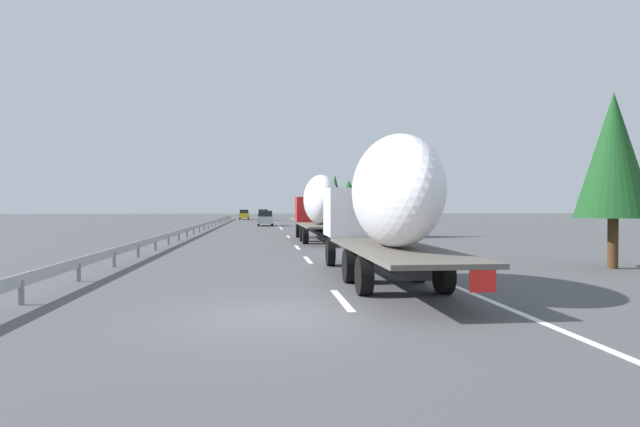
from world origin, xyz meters
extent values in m
plane|color=#4C4C4F|center=(40.00, 0.00, 0.00)|extent=(260.00, 260.00, 0.00)
cube|color=white|center=(2.00, -1.80, 0.00)|extent=(3.20, 0.20, 0.01)
cube|color=white|center=(12.31, -1.80, 0.00)|extent=(3.20, 0.20, 0.01)
cube|color=white|center=(19.67, -1.80, 0.00)|extent=(3.20, 0.20, 0.01)
cube|color=white|center=(30.70, -1.80, 0.00)|extent=(3.20, 0.20, 0.01)
cube|color=white|center=(45.33, -1.80, 0.00)|extent=(3.20, 0.20, 0.01)
cube|color=white|center=(49.63, -1.80, 0.00)|extent=(3.20, 0.20, 0.01)
cube|color=white|center=(55.01, -1.80, 0.00)|extent=(3.20, 0.20, 0.01)
cube|color=white|center=(70.63, -1.80, 0.00)|extent=(3.20, 0.20, 0.01)
cube|color=white|center=(82.20, -1.80, 0.00)|extent=(3.20, 0.20, 0.01)
cube|color=white|center=(45.00, -5.50, 0.00)|extent=(110.00, 0.20, 0.01)
cube|color=#B21919|center=(29.78, -3.60, 2.15)|extent=(2.40, 2.50, 1.90)
cube|color=black|center=(30.88, -3.60, 2.65)|extent=(0.08, 2.12, 0.80)
cube|color=#262628|center=(26.77, -3.60, 0.67)|extent=(11.06, 0.70, 0.24)
cube|color=#59544C|center=(23.77, -3.60, 1.14)|extent=(9.62, 2.50, 0.12)
ellipsoid|color=white|center=(23.78, -3.60, 2.83)|extent=(6.82, 2.20, 3.26)
cube|color=red|center=(18.99, -4.29, 0.90)|extent=(0.04, 0.56, 0.56)
cylinder|color=black|center=(29.78, -2.50, 0.52)|extent=(1.04, 0.30, 1.04)
cylinder|color=black|center=(29.78, -4.70, 0.52)|extent=(1.04, 0.30, 1.04)
cylinder|color=black|center=(24.97, -2.50, 0.52)|extent=(1.04, 0.35, 1.04)
cylinder|color=black|center=(24.97, -4.70, 0.52)|extent=(1.04, 0.35, 1.04)
cylinder|color=black|center=(22.57, -2.50, 0.52)|extent=(1.04, 0.35, 1.04)
cylinder|color=black|center=(22.57, -4.70, 0.52)|extent=(1.04, 0.35, 1.04)
cube|color=silver|center=(9.86, -3.60, 2.15)|extent=(2.40, 2.50, 1.90)
cube|color=black|center=(10.96, -3.60, 2.65)|extent=(0.08, 2.12, 0.80)
cube|color=#262628|center=(6.85, -3.60, 0.67)|extent=(11.05, 0.70, 0.24)
cube|color=#59544C|center=(3.85, -3.60, 1.14)|extent=(9.61, 2.50, 0.12)
ellipsoid|color=white|center=(3.87, -3.60, 2.82)|extent=(6.72, 2.20, 3.25)
cube|color=red|center=(-0.93, -4.29, 0.90)|extent=(0.04, 0.56, 0.56)
cylinder|color=black|center=(9.86, -2.50, 0.52)|extent=(1.04, 0.30, 1.04)
cylinder|color=black|center=(9.86, -4.70, 0.52)|extent=(1.04, 0.30, 1.04)
cylinder|color=black|center=(5.05, -2.50, 0.52)|extent=(1.04, 0.35, 1.04)
cylinder|color=black|center=(5.05, -4.70, 0.52)|extent=(1.04, 0.35, 1.04)
cylinder|color=black|center=(2.65, -2.50, 0.52)|extent=(1.04, 0.35, 1.04)
cylinder|color=black|center=(2.65, -4.70, 0.52)|extent=(1.04, 0.35, 1.04)
cube|color=gold|center=(87.38, 3.54, 0.74)|extent=(4.03, 1.73, 0.84)
cube|color=black|center=(87.08, 3.54, 1.48)|extent=(2.22, 1.52, 0.64)
cylinder|color=black|center=(88.63, 4.30, 0.32)|extent=(0.64, 0.22, 0.64)
cylinder|color=black|center=(88.63, 2.78, 0.32)|extent=(0.64, 0.22, 0.64)
cylinder|color=black|center=(86.13, 4.30, 0.32)|extent=(0.64, 0.22, 0.64)
cylinder|color=black|center=(86.13, 2.78, 0.32)|extent=(0.64, 0.22, 0.64)
cube|color=black|center=(79.13, 0.12, 0.74)|extent=(4.21, 1.72, 0.84)
cube|color=black|center=(78.82, 0.12, 1.53)|extent=(2.31, 1.52, 0.74)
cylinder|color=black|center=(80.44, 0.89, 0.32)|extent=(0.64, 0.22, 0.64)
cylinder|color=black|center=(80.44, -0.64, 0.32)|extent=(0.64, 0.22, 0.64)
cylinder|color=black|center=(77.83, 0.89, 0.32)|extent=(0.64, 0.22, 0.64)
cylinder|color=black|center=(77.83, -0.64, 0.32)|extent=(0.64, 0.22, 0.64)
cube|color=#ADB2B7|center=(54.83, -0.13, 0.74)|extent=(4.46, 1.84, 0.84)
cube|color=black|center=(54.49, -0.13, 1.51)|extent=(2.45, 1.62, 0.70)
cylinder|color=black|center=(56.21, 0.69, 0.32)|extent=(0.64, 0.22, 0.64)
cylinder|color=black|center=(56.21, -0.95, 0.32)|extent=(0.64, 0.22, 0.64)
cylinder|color=black|center=(53.44, 0.69, 0.32)|extent=(0.64, 0.22, 0.64)
cylinder|color=black|center=(53.44, -0.95, 0.32)|extent=(0.64, 0.22, 0.64)
cylinder|color=gray|center=(40.77, -6.70, 1.17)|extent=(0.10, 0.10, 2.35)
cube|color=#2D569E|center=(40.77, -6.70, 2.70)|extent=(0.06, 0.90, 0.70)
cylinder|color=#472D19|center=(79.02, -12.04, 0.97)|extent=(0.31, 0.31, 1.93)
cone|color=#1E5B23|center=(79.02, -12.04, 4.85)|extent=(2.86, 2.86, 5.83)
cylinder|color=#472D19|center=(29.58, -9.77, 0.97)|extent=(0.35, 0.35, 1.94)
cone|color=#286B2D|center=(29.58, -9.77, 3.89)|extent=(3.37, 3.37, 3.89)
cylinder|color=#472D19|center=(7.76, -13.15, 0.97)|extent=(0.38, 0.38, 1.95)
cone|color=#194C1E|center=(7.76, -13.15, 4.35)|extent=(2.84, 2.84, 4.81)
cylinder|color=#472D19|center=(50.35, -9.76, 0.81)|extent=(0.31, 0.31, 1.62)
cone|color=#1E5B23|center=(50.35, -9.76, 3.52)|extent=(3.92, 3.92, 3.81)
cube|color=#9EA0A5|center=(43.00, 6.00, 0.60)|extent=(94.00, 0.06, 0.32)
cube|color=slate|center=(2.13, 6.00, 0.30)|extent=(0.10, 0.10, 0.60)
cube|color=slate|center=(6.22, 6.00, 0.30)|extent=(0.10, 0.10, 0.60)
cube|color=slate|center=(10.30, 6.00, 0.30)|extent=(0.10, 0.10, 0.60)
cube|color=slate|center=(14.39, 6.00, 0.30)|extent=(0.10, 0.10, 0.60)
cube|color=slate|center=(18.48, 6.00, 0.30)|extent=(0.10, 0.10, 0.60)
cube|color=slate|center=(22.57, 6.00, 0.30)|extent=(0.10, 0.10, 0.60)
cube|color=slate|center=(26.65, 6.00, 0.30)|extent=(0.10, 0.10, 0.60)
cube|color=slate|center=(30.74, 6.00, 0.30)|extent=(0.10, 0.10, 0.60)
cube|color=slate|center=(34.83, 6.00, 0.30)|extent=(0.10, 0.10, 0.60)
cube|color=slate|center=(38.91, 6.00, 0.30)|extent=(0.10, 0.10, 0.60)
cube|color=slate|center=(43.00, 6.00, 0.30)|extent=(0.10, 0.10, 0.60)
cube|color=slate|center=(47.09, 6.00, 0.30)|extent=(0.10, 0.10, 0.60)
cube|color=slate|center=(51.17, 6.00, 0.30)|extent=(0.10, 0.10, 0.60)
cube|color=slate|center=(55.26, 6.00, 0.30)|extent=(0.10, 0.10, 0.60)
cube|color=slate|center=(59.35, 6.00, 0.30)|extent=(0.10, 0.10, 0.60)
cube|color=slate|center=(63.43, 6.00, 0.30)|extent=(0.10, 0.10, 0.60)
cube|color=slate|center=(67.52, 6.00, 0.30)|extent=(0.10, 0.10, 0.60)
cube|color=slate|center=(71.61, 6.00, 0.30)|extent=(0.10, 0.10, 0.60)
cube|color=slate|center=(75.70, 6.00, 0.30)|extent=(0.10, 0.10, 0.60)
cube|color=slate|center=(79.78, 6.00, 0.30)|extent=(0.10, 0.10, 0.60)
cube|color=slate|center=(83.87, 6.00, 0.30)|extent=(0.10, 0.10, 0.60)
cube|color=slate|center=(87.96, 6.00, 0.30)|extent=(0.10, 0.10, 0.60)
camera|label=1|loc=(-11.52, 0.20, 2.38)|focal=30.23mm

